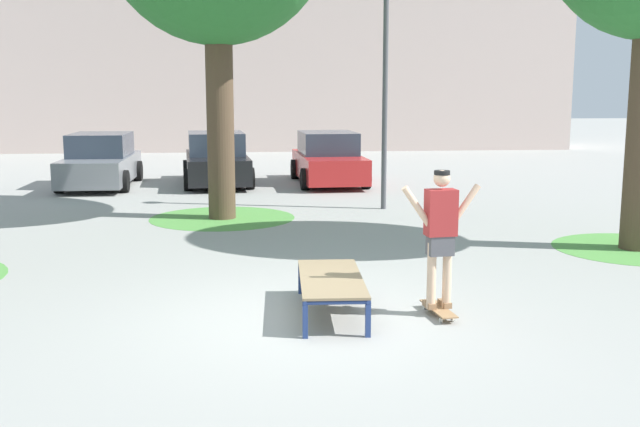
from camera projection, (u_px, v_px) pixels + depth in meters
The scene contains 10 objects.
ground_plane at pixel (312, 320), 8.96m from camera, with size 120.00×120.00×0.00m, color #999993.
skate_box at pixel (331, 281), 9.15m from camera, with size 0.83×1.93×0.46m.
skateboard at pixel (438, 309), 9.12m from camera, with size 0.30×0.82×0.09m.
skater at pixel (440, 229), 8.96m from camera, with size 1.00×0.32×1.69m.
grass_patch_near_right at pixel (635, 249), 12.94m from camera, with size 2.79×2.79×0.01m, color #519342.
grass_patch_mid_back at pixel (222, 218), 16.02m from camera, with size 3.11×3.11×0.01m, color #519342.
car_grey at pixel (101, 162), 21.13m from camera, with size 1.95×4.21×1.50m.
car_black at pixel (217, 160), 21.67m from camera, with size 2.21×4.34×1.50m.
car_red at pixel (328, 160), 21.81m from camera, with size 2.08×4.28×1.50m.
light_post at pixel (386, 40), 16.64m from camera, with size 0.36×0.36×5.83m.
Camera 1 is at (-0.69, -8.60, 2.73)m, focal length 41.90 mm.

